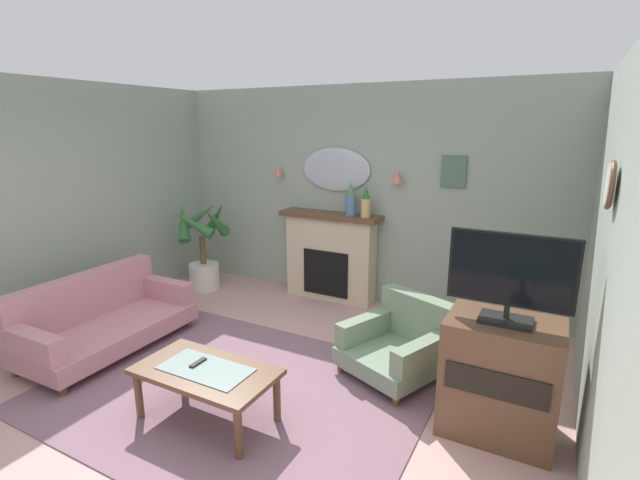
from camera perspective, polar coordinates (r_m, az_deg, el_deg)
floor at (r=4.17m, az=-12.33°, el=-19.86°), size 6.26×6.56×0.10m
wall_back at (r=5.96m, az=4.80°, el=5.57°), size 6.26×0.10×2.76m
wall_right at (r=2.75m, az=34.01°, el=-6.99°), size 0.10×6.56×2.76m
wall_left at (r=5.70m, az=-34.20°, el=2.80°), size 0.10×6.56×2.76m
patterned_rug at (r=4.27m, az=-10.56°, el=-18.02°), size 3.20×2.40×0.01m
fireplace at (r=6.05m, az=1.28°, el=-2.11°), size 1.36×0.36×1.16m
mantel_vase_centre at (r=5.73m, az=3.88°, el=4.84°), size 0.14×0.14×0.42m
mantel_vase_left at (r=5.65m, az=5.74°, el=4.67°), size 0.12×0.12×0.39m
wall_mirror at (r=5.97m, az=1.97°, el=8.80°), size 0.96×0.06×0.56m
wall_sconce_left at (r=6.35m, az=-5.22°, el=8.61°), size 0.14×0.14×0.14m
wall_sconce_right at (r=5.60m, az=9.63°, el=7.76°), size 0.14×0.14×0.14m
wall_clock at (r=3.39m, az=32.53°, el=5.84°), size 0.04×0.31×0.31m
framed_picture at (r=5.48m, az=16.38°, el=8.20°), size 0.28×0.03×0.36m
coffee_table at (r=3.77m, az=-14.06°, el=-16.13°), size 1.10×0.60×0.45m
tv_remote at (r=3.82m, az=-15.01°, el=-14.62°), size 0.04×0.16×0.02m
floral_couch at (r=5.30m, az=-25.67°, el=-8.82°), size 0.89×1.73×0.76m
armchair_beside_couch at (r=4.40m, az=10.00°, el=-12.48°), size 1.05×1.06×0.71m
tv_cabinet at (r=3.76m, az=21.56°, el=-15.67°), size 0.80×0.57×0.90m
tv_flatscreen at (r=3.43m, az=22.70°, el=-4.17°), size 0.84×0.24×0.65m
potted_plant_corner_palm at (r=6.59m, az=-14.45°, el=-0.85°), size 0.80×0.82×1.28m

